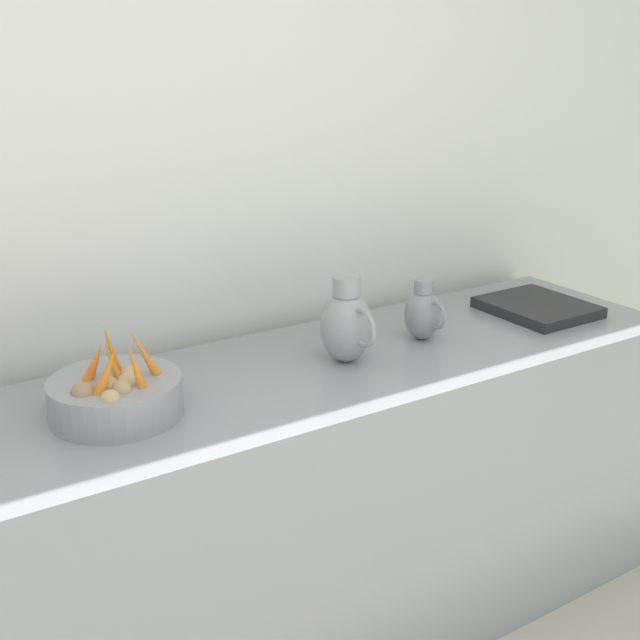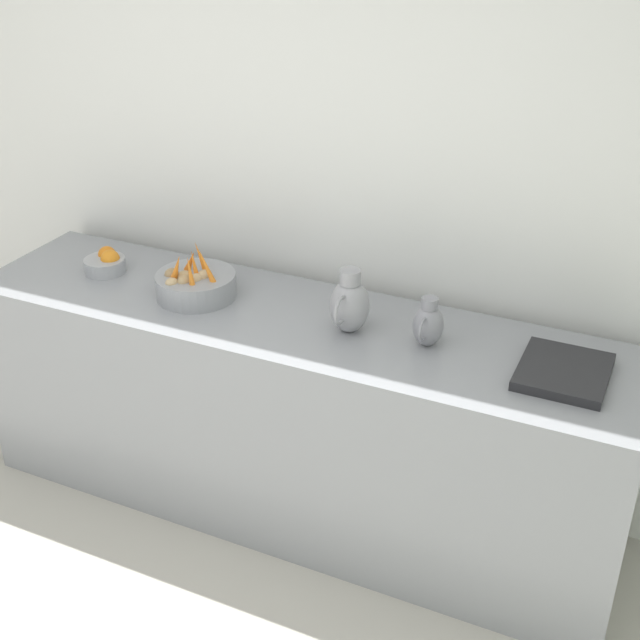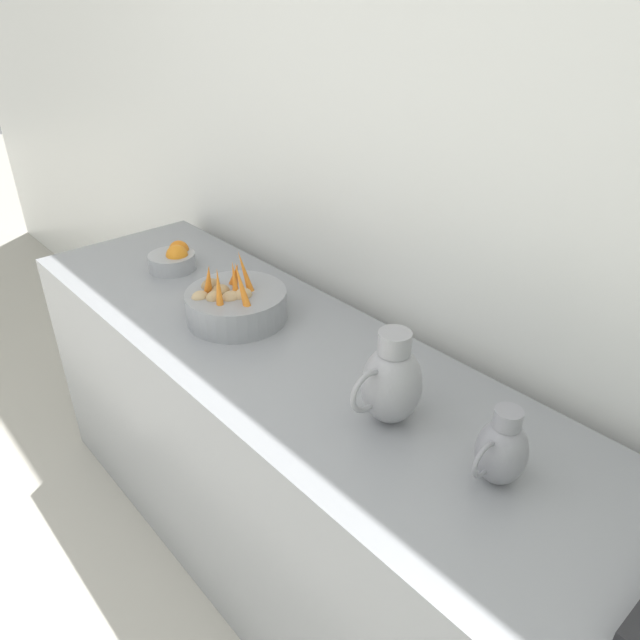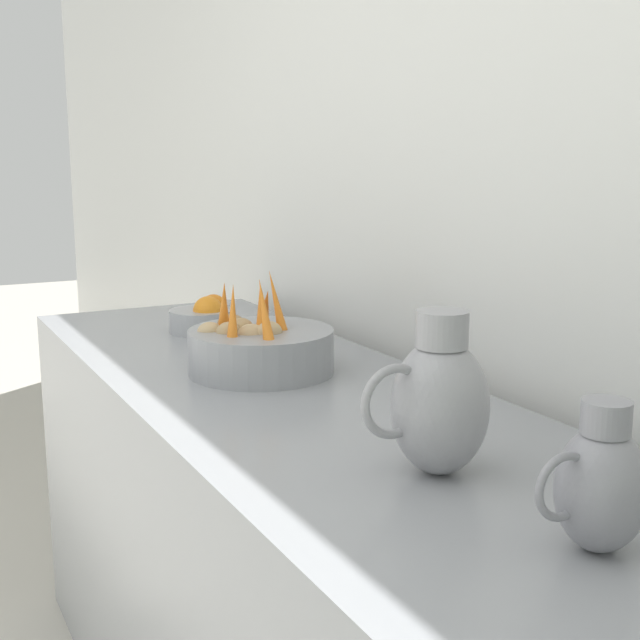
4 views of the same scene
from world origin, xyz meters
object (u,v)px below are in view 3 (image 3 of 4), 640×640
object	(u,v)px
metal_pitcher_tall	(391,382)
metal_pitcher_short	(501,450)
vegetable_colander	(235,303)
orange_bowl	(174,259)

from	to	relation	value
metal_pitcher_tall	metal_pitcher_short	distance (m)	0.30
vegetable_colander	metal_pitcher_tall	distance (m)	0.68
metal_pitcher_short	metal_pitcher_tall	bearing A→B (deg)	-85.60
orange_bowl	metal_pitcher_tall	xyz separation A→B (m)	(0.05, 1.16, 0.07)
metal_pitcher_short	vegetable_colander	bearing A→B (deg)	-88.94
vegetable_colander	orange_bowl	distance (m)	0.48
metal_pitcher_tall	vegetable_colander	bearing A→B (deg)	-90.42
metal_pitcher_tall	orange_bowl	bearing A→B (deg)	-92.62
vegetable_colander	metal_pitcher_short	size ratio (longest dim) A/B	1.70
orange_bowl	metal_pitcher_short	bearing A→B (deg)	88.83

